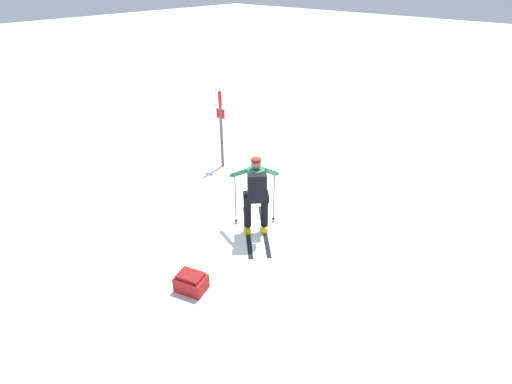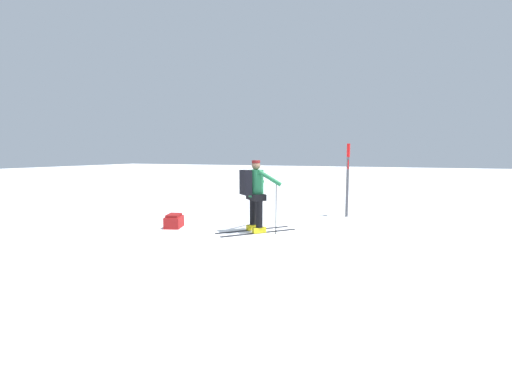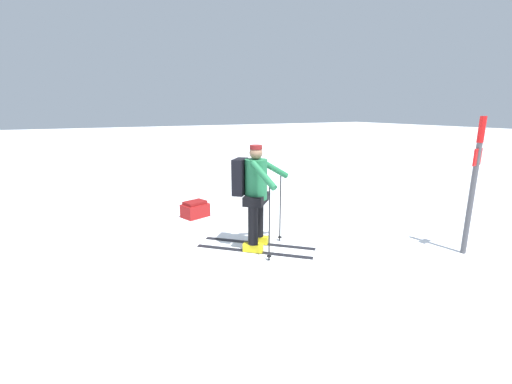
% 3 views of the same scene
% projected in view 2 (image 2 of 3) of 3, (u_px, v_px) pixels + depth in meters
% --- Properties ---
extents(ground_plane, '(80.00, 80.00, 0.00)m').
position_uv_depth(ground_plane, '(283.00, 232.00, 7.70)').
color(ground_plane, white).
extents(skier, '(1.62, 1.56, 1.60)m').
position_uv_depth(skier, '(255.00, 191.00, 7.59)').
color(skier, black).
rests_on(skier, ground_plane).
extents(dropped_backpack, '(0.57, 0.49, 0.32)m').
position_uv_depth(dropped_backpack, '(174.00, 221.00, 8.12)').
color(dropped_backpack, maroon).
rests_on(dropped_backpack, ground_plane).
extents(trail_marker, '(0.24, 0.09, 2.02)m').
position_uv_depth(trail_marker, '(348.00, 174.00, 9.42)').
color(trail_marker, '#4C4C51').
rests_on(trail_marker, ground_plane).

